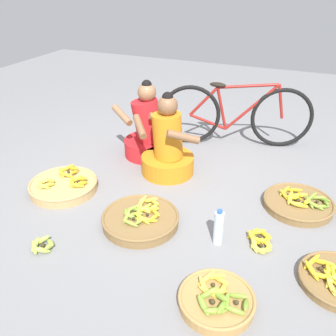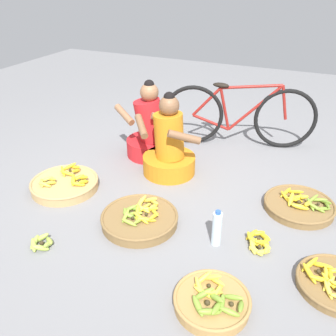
# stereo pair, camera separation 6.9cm
# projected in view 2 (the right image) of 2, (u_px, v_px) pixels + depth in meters

# --- Properties ---
(ground_plane) EXTENTS (10.00, 10.00, 0.00)m
(ground_plane) POSITION_uv_depth(u_px,v_px,m) (177.00, 191.00, 3.35)
(ground_plane) COLOR slate
(vendor_woman_front) EXTENTS (0.74, 0.52, 0.83)m
(vendor_woman_front) POSITION_uv_depth(u_px,v_px,m) (169.00, 148.00, 3.53)
(vendor_woman_front) COLOR orange
(vendor_woman_front) RESTS_ON ground
(vendor_woman_behind) EXTENTS (0.73, 0.53, 0.83)m
(vendor_woman_behind) POSITION_uv_depth(u_px,v_px,m) (150.00, 132.00, 3.88)
(vendor_woman_behind) COLOR red
(vendor_woman_behind) RESTS_ON ground
(bicycle_leaning) EXTENTS (1.64, 0.54, 0.73)m
(bicycle_leaning) POSITION_uv_depth(u_px,v_px,m) (238.00, 116.00, 4.05)
(bicycle_leaning) COLOR black
(bicycle_leaning) RESTS_ON ground
(banana_basket_back_right) EXTENTS (0.62, 0.62, 0.16)m
(banana_basket_back_right) POSITION_uv_depth(u_px,v_px,m) (65.00, 184.00, 3.36)
(banana_basket_back_right) COLOR tan
(banana_basket_back_right) RESTS_ON ground
(banana_basket_mid_left) EXTENTS (0.59, 0.59, 0.15)m
(banana_basket_mid_left) POSITION_uv_depth(u_px,v_px,m) (299.00, 205.00, 3.08)
(banana_basket_mid_left) COLOR brown
(banana_basket_mid_left) RESTS_ON ground
(banana_basket_front_center) EXTENTS (0.47, 0.47, 0.15)m
(banana_basket_front_center) POSITION_uv_depth(u_px,v_px,m) (212.00, 301.00, 2.19)
(banana_basket_front_center) COLOR #A87F47
(banana_basket_front_center) RESTS_ON ground
(banana_basket_front_left) EXTENTS (0.62, 0.62, 0.15)m
(banana_basket_front_left) POSITION_uv_depth(u_px,v_px,m) (140.00, 218.00, 2.91)
(banana_basket_front_left) COLOR brown
(banana_basket_front_left) RESTS_ON ground
(loose_bananas_back_center) EXTENTS (0.23, 0.29, 0.09)m
(loose_bananas_back_center) POSITION_uv_depth(u_px,v_px,m) (259.00, 242.00, 2.69)
(loose_bananas_back_center) COLOR yellow
(loose_bananas_back_center) RESTS_ON ground
(loose_bananas_near_vendor) EXTENTS (0.20, 0.20, 0.09)m
(loose_bananas_near_vendor) POSITION_uv_depth(u_px,v_px,m) (41.00, 243.00, 2.68)
(loose_bananas_near_vendor) COLOR #9EB747
(loose_bananas_near_vendor) RESTS_ON ground
(water_bottle) EXTENTS (0.07, 0.07, 0.30)m
(water_bottle) POSITION_uv_depth(u_px,v_px,m) (217.00, 229.00, 2.65)
(water_bottle) COLOR silver
(water_bottle) RESTS_ON ground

